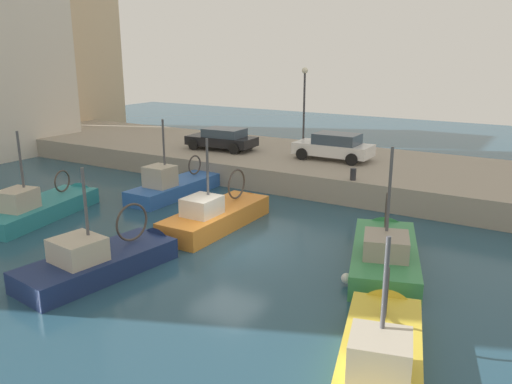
% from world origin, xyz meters
% --- Properties ---
extents(water_surface, '(80.00, 80.00, 0.00)m').
position_xyz_m(water_surface, '(0.00, 0.00, 0.00)').
color(water_surface, navy).
rests_on(water_surface, ground).
extents(quay_wall, '(9.00, 56.00, 1.20)m').
position_xyz_m(quay_wall, '(11.50, 0.00, 0.60)').
color(quay_wall, '#9E9384').
rests_on(quay_wall, ground).
extents(fishing_boat_blue, '(6.42, 1.96, 4.64)m').
position_xyz_m(fishing_boat_blue, '(4.69, 6.14, 0.14)').
color(fishing_boat_blue, '#2D60B7').
rests_on(fishing_boat_blue, ground).
extents(fishing_boat_green, '(6.57, 3.80, 5.08)m').
position_xyz_m(fishing_boat_green, '(1.43, -5.46, 0.10)').
color(fishing_boat_green, '#388951').
rests_on(fishing_boat_green, ground).
extents(fishing_boat_navy, '(6.11, 2.70, 4.47)m').
position_xyz_m(fishing_boat_navy, '(-3.87, 2.08, 0.12)').
color(fishing_boat_navy, navy).
rests_on(fishing_boat_navy, ground).
extents(fishing_boat_yellow, '(6.70, 3.31, 4.28)m').
position_xyz_m(fishing_boat_yellow, '(-4.37, -7.26, 0.12)').
color(fishing_boat_yellow, gold).
rests_on(fishing_boat_yellow, ground).
extents(fishing_boat_teal, '(6.76, 3.15, 4.75)m').
position_xyz_m(fishing_boat_teal, '(-1.11, 8.90, 0.11)').
color(fishing_boat_teal, teal).
rests_on(fishing_boat_teal, ground).
extents(fishing_boat_orange, '(6.33, 2.10, 4.57)m').
position_xyz_m(fishing_boat_orange, '(1.82, 1.58, 0.11)').
color(fishing_boat_orange, orange).
rests_on(fishing_boat_orange, ground).
extents(parked_car_black, '(2.26, 4.23, 1.29)m').
position_xyz_m(parked_car_black, '(10.43, 7.48, 1.87)').
color(parked_car_black, black).
rests_on(parked_car_black, quay_wall).
extents(parked_car_white, '(2.08, 4.22, 1.45)m').
position_xyz_m(parked_car_white, '(11.16, 0.58, 1.94)').
color(parked_car_white, silver).
rests_on(parked_car_white, quay_wall).
extents(mooring_bollard_mid, '(0.28, 0.28, 0.55)m').
position_xyz_m(mooring_bollard_mid, '(7.35, -2.00, 1.48)').
color(mooring_bollard_mid, '#2D2D33').
rests_on(mooring_bollard_mid, quay_wall).
extents(quay_streetlamp, '(0.36, 0.36, 4.83)m').
position_xyz_m(quay_streetlamp, '(13.00, 3.36, 4.45)').
color(quay_streetlamp, '#38383D').
rests_on(quay_streetlamp, quay_wall).
extents(waterfront_building_central, '(7.46, 6.73, 14.37)m').
position_xyz_m(waterfront_building_central, '(16.22, 28.11, 7.20)').
color(waterfront_building_central, beige).
rests_on(waterfront_building_central, ground).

